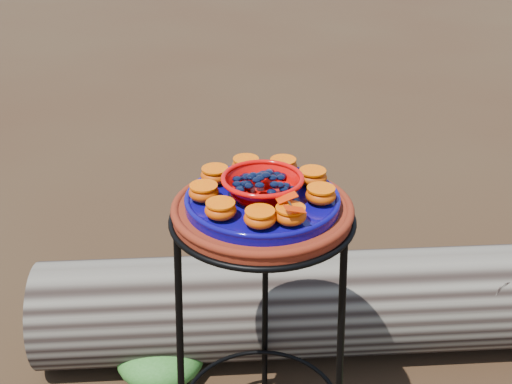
{
  "coord_description": "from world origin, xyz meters",
  "views": [
    {
      "loc": [
        0.05,
        -1.2,
        1.39
      ],
      "look_at": [
        -0.01,
        0.0,
        0.76
      ],
      "focal_mm": 45.0,
      "sensor_mm": 36.0,
      "label": 1
    }
  ],
  "objects_px": {
    "cobalt_plate": "(262,201)",
    "driftwood_log": "(323,303)",
    "terracotta_saucer": "(262,212)",
    "plant_stand": "(262,344)",
    "red_bowl": "(262,187)"
  },
  "relations": [
    {
      "from": "driftwood_log",
      "to": "red_bowl",
      "type": "bearing_deg",
      "value": -112.68
    },
    {
      "from": "cobalt_plate",
      "to": "driftwood_log",
      "type": "bearing_deg",
      "value": 67.32
    },
    {
      "from": "cobalt_plate",
      "to": "red_bowl",
      "type": "height_order",
      "value": "red_bowl"
    },
    {
      "from": "terracotta_saucer",
      "to": "red_bowl",
      "type": "height_order",
      "value": "red_bowl"
    },
    {
      "from": "cobalt_plate",
      "to": "terracotta_saucer",
      "type": "bearing_deg",
      "value": 0.0
    },
    {
      "from": "terracotta_saucer",
      "to": "driftwood_log",
      "type": "xyz_separation_m",
      "value": [
        0.17,
        0.42,
        -0.55
      ]
    },
    {
      "from": "terracotta_saucer",
      "to": "cobalt_plate",
      "type": "xyz_separation_m",
      "value": [
        0.0,
        0.0,
        0.03
      ]
    },
    {
      "from": "driftwood_log",
      "to": "cobalt_plate",
      "type": "bearing_deg",
      "value": -112.68
    },
    {
      "from": "plant_stand",
      "to": "terracotta_saucer",
      "type": "distance_m",
      "value": 0.37
    },
    {
      "from": "terracotta_saucer",
      "to": "cobalt_plate",
      "type": "relative_size",
      "value": 1.17
    },
    {
      "from": "driftwood_log",
      "to": "terracotta_saucer",
      "type": "bearing_deg",
      "value": -112.68
    },
    {
      "from": "cobalt_plate",
      "to": "driftwood_log",
      "type": "height_order",
      "value": "cobalt_plate"
    },
    {
      "from": "plant_stand",
      "to": "driftwood_log",
      "type": "bearing_deg",
      "value": 67.32
    },
    {
      "from": "terracotta_saucer",
      "to": "red_bowl",
      "type": "xyz_separation_m",
      "value": [
        0.0,
        0.0,
        0.06
      ]
    },
    {
      "from": "driftwood_log",
      "to": "plant_stand",
      "type": "bearing_deg",
      "value": -112.68
    }
  ]
}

